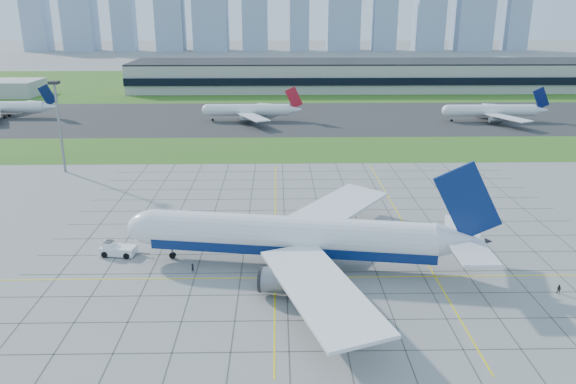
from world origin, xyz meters
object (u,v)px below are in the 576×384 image
crew_near (193,268)px  distant_jet_2 (492,110)px  light_mast (58,116)px  crew_far (559,289)px  distant_jet_1 (250,110)px  airliner (294,237)px  pushback_tug (117,249)px

crew_near → distant_jet_2: (102.96, 135.22, 3.67)m
light_mast → crew_far: light_mast is taller
distant_jet_2 → light_mast: bearing=-154.5°
crew_near → distant_jet_2: bearing=-1.0°
distant_jet_2 → distant_jet_1: bearing=178.1°
distant_jet_1 → distant_jet_2: bearing=-1.9°
airliner → pushback_tug: 34.25m
airliner → distant_jet_1: 136.97m
light_mast → distant_jet_1: bearing=56.3°
airliner → crew_far: 44.83m
crew_near → distant_jet_2: distant_jet_2 is taller
airliner → distant_jet_1: bearing=105.0°
light_mast → pushback_tug: (30.01, -56.92, -15.01)m
crew_near → distant_jet_2: size_ratio=0.04×
pushback_tug → distant_jet_2: (118.35, 127.68, 3.31)m
pushback_tug → crew_far: pushback_tug is taller
crew_far → distant_jet_1: size_ratio=0.04×
crew_far → distant_jet_2: size_ratio=0.04×
crew_near → distant_jet_2: 169.99m
light_mast → airliner: size_ratio=0.39×
distant_jet_1 → distant_jet_2: same height
light_mast → crew_far: (106.64, -73.55, -15.38)m
light_mast → pushback_tug: bearing=-62.2°
pushback_tug → distant_jet_1: distant_jet_1 is taller
pushback_tug → crew_near: pushback_tug is taller
pushback_tug → distant_jet_1: bearing=90.6°
crew_near → crew_far: (61.23, -9.10, -0.02)m
crew_far → distant_jet_1: bearing=164.6°
airliner → light_mast: bearing=144.6°
light_mast → pushback_tug: 66.07m
crew_near → distant_jet_1: distant_jet_1 is taller
light_mast → distant_jet_1: 89.70m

